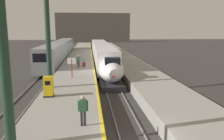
{
  "coord_description": "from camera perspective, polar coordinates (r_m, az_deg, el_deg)",
  "views": [
    {
      "loc": [
        -2.42,
        -10.41,
        6.19
      ],
      "look_at": [
        0.1,
        13.84,
        1.8
      ],
      "focal_mm": 36.25,
      "sensor_mm": 36.0,
      "label": 1
    }
  ],
  "objects": [
    {
      "name": "platform_right",
      "position": [
        36.2,
        4.44,
        1.17
      ],
      "size": [
        4.8,
        110.0,
        1.05
      ],
      "primitive_type": "cube",
      "color": "gray",
      "rests_on": "ground"
    },
    {
      "name": "rolling_suitcase",
      "position": [
        31.92,
        -7.1,
        1.42
      ],
      "size": [
        0.4,
        0.22,
        0.98
      ],
      "color": "maroon",
      "rests_on": "platform_left"
    },
    {
      "name": "departure_info_board",
      "position": [
        24.73,
        -10.14,
        1.6
      ],
      "size": [
        0.9,
        0.1,
        2.12
      ],
      "color": "maroon",
      "rests_on": "platform_left"
    },
    {
      "name": "rail_main_right",
      "position": [
        38.53,
        -1.14,
        1.05
      ],
      "size": [
        0.08,
        110.0,
        0.12
      ],
      "primitive_type": "cube",
      "color": "slate",
      "rests_on": "ground"
    },
    {
      "name": "ticket_machine_yellow",
      "position": [
        18.13,
        -15.73,
        -4.23
      ],
      "size": [
        0.76,
        0.62,
        1.6
      ],
      "color": "yellow",
      "rests_on": "platform_left"
    },
    {
      "name": "terminus_back_wall",
      "position": [
        112.44,
        -4.78,
        10.59
      ],
      "size": [
        36.0,
        2.0,
        14.0
      ],
      "primitive_type": "cube",
      "color": "#4C4742",
      "rests_on": "ground"
    },
    {
      "name": "passenger_near_edge",
      "position": [
        31.39,
        -8.47,
        2.5
      ],
      "size": [
        0.54,
        0.35,
        1.69
      ],
      "color": "#23232D",
      "rests_on": "platform_left"
    },
    {
      "name": "regional_train_adjacent",
      "position": [
        46.83,
        -12.93,
        4.98
      ],
      "size": [
        2.85,
        36.6,
        3.8
      ],
      "color": "gray",
      "rests_on": "ground"
    },
    {
      "name": "platform_left",
      "position": [
        35.65,
        -8.48,
        0.95
      ],
      "size": [
        4.8,
        110.0,
        1.05
      ],
      "primitive_type": "cube",
      "color": "gray",
      "rests_on": "ground"
    },
    {
      "name": "passenger_mid_platform",
      "position": [
        12.34,
        -7.35,
        -9.53
      ],
      "size": [
        0.57,
        0.25,
        1.69
      ],
      "color": "#23232D",
      "rests_on": "platform_left"
    },
    {
      "name": "rail_secondary_left",
      "position": [
        38.94,
        -15.36,
        0.78
      ],
      "size": [
        0.08,
        110.0,
        0.12
      ],
      "primitive_type": "cube",
      "color": "slate",
      "rests_on": "ground"
    },
    {
      "name": "station_column_mid",
      "position": [
        20.55,
        -16.07,
        12.72
      ],
      "size": [
        4.0,
        0.68,
        10.43
      ],
      "color": "#1E3828",
      "rests_on": "platform_left"
    },
    {
      "name": "platform_left_safety_stripe",
      "position": [
        35.54,
        -4.82,
        1.86
      ],
      "size": [
        0.2,
        107.8,
        0.01
      ],
      "primitive_type": "cube",
      "color": "yellow",
      "rests_on": "platform_left"
    },
    {
      "name": "rail_secondary_right",
      "position": [
        38.72,
        -13.17,
        0.83
      ],
      "size": [
        0.08,
        110.0,
        0.12
      ],
      "primitive_type": "cube",
      "color": "slate",
      "rests_on": "ground"
    },
    {
      "name": "station_column_near",
      "position": [
        10.25,
        -25.85,
        10.14
      ],
      "size": [
        4.0,
        0.68,
        8.6
      ],
      "color": "#1E3828",
      "rests_on": "platform_left"
    },
    {
      "name": "highspeed_train_main",
      "position": [
        39.95,
        -2.43,
        4.08
      ],
      "size": [
        2.92,
        37.78,
        3.6
      ],
      "color": "silver",
      "rests_on": "ground"
    },
    {
      "name": "rail_main_left",
      "position": [
        38.44,
        -3.37,
        1.01
      ],
      "size": [
        0.08,
        110.0,
        0.12
      ],
      "primitive_type": "cube",
      "color": "slate",
      "rests_on": "ground"
    }
  ]
}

